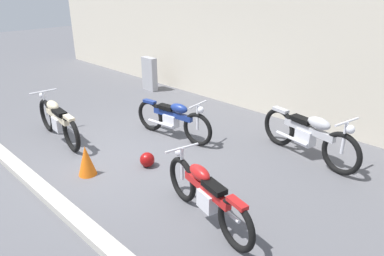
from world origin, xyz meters
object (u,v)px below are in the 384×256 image
object	(u,v)px
stone_marker	(150,74)
traffic_cone	(86,161)
motorcycle_silver	(309,135)
motorcycle_red	(206,194)
motorcycle_blue	(173,119)
helmet	(147,160)
motorcycle_cream	(58,120)

from	to	relation	value
stone_marker	traffic_cone	bearing A→B (deg)	-51.35
stone_marker	motorcycle_silver	size ratio (longest dim) A/B	0.45
motorcycle_red	stone_marker	bearing A→B (deg)	-19.25
motorcycle_blue	motorcycle_red	world-z (taller)	motorcycle_blue
stone_marker	helmet	distance (m)	4.94
motorcycle_cream	helmet	bearing A→B (deg)	-160.07
traffic_cone	motorcycle_silver	xyz separation A→B (m)	(2.44, 3.29, 0.21)
helmet	traffic_cone	xyz separation A→B (m)	(-0.52, -0.93, 0.14)
traffic_cone	motorcycle_silver	distance (m)	4.10
motorcycle_silver	motorcycle_red	bearing A→B (deg)	-80.28
traffic_cone	motorcycle_silver	bearing A→B (deg)	53.39
helmet	stone_marker	bearing A→B (deg)	140.18
motorcycle_blue	traffic_cone	bearing A→B (deg)	-95.26
motorcycle_cream	motorcycle_red	world-z (taller)	motorcycle_cream
motorcycle_red	helmet	bearing A→B (deg)	0.37
motorcycle_blue	motorcycle_silver	bearing A→B (deg)	16.95
traffic_cone	motorcycle_blue	bearing A→B (deg)	92.21
motorcycle_blue	motorcycle_cream	world-z (taller)	motorcycle_cream
motorcycle_silver	motorcycle_cream	distance (m)	5.11
motorcycle_blue	motorcycle_red	bearing A→B (deg)	-41.23
helmet	motorcycle_cream	world-z (taller)	motorcycle_cream
stone_marker	motorcycle_silver	world-z (taller)	stone_marker
traffic_cone	motorcycle_blue	xyz separation A→B (m)	(-0.08, 2.14, 0.16)
motorcycle_cream	motorcycle_red	xyz separation A→B (m)	(4.09, 0.16, -0.02)
stone_marker	helmet	world-z (taller)	stone_marker
stone_marker	motorcycle_blue	xyz separation A→B (m)	(3.18, -1.94, -0.06)
motorcycle_silver	motorcycle_blue	bearing A→B (deg)	-144.09
motorcycle_silver	motorcycle_red	distance (m)	2.78
motorcycle_blue	motorcycle_silver	size ratio (longest dim) A/B	0.92
stone_marker	traffic_cone	size ratio (longest dim) A/B	1.83
motorcycle_blue	motorcycle_cream	distance (m)	2.44
helmet	motorcycle_blue	size ratio (longest dim) A/B	0.13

